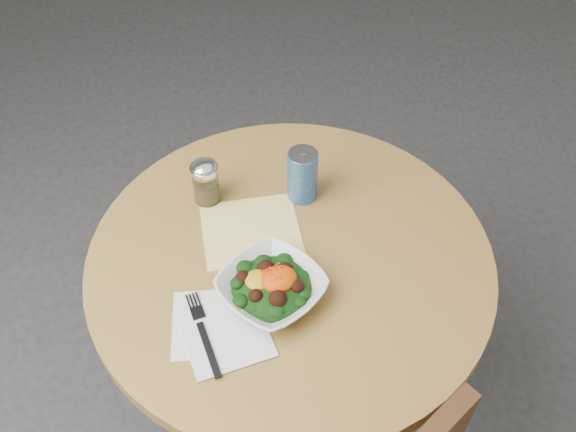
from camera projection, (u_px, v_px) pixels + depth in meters
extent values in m
plane|color=#2B2B2D|center=(290.00, 407.00, 1.97)|extent=(6.00, 6.00, 0.00)
cylinder|color=black|center=(290.00, 405.00, 1.96)|extent=(0.52, 0.52, 0.03)
cylinder|color=black|center=(290.00, 347.00, 1.71)|extent=(0.10, 0.10, 0.71)
cylinder|color=#A87D3C|center=(290.00, 260.00, 1.43)|extent=(0.90, 0.90, 0.04)
cube|color=yellow|center=(251.00, 231.00, 1.46)|extent=(0.26, 0.25, 0.00)
cube|color=white|center=(213.00, 323.00, 1.30)|extent=(0.21, 0.21, 0.00)
cube|color=white|center=(226.00, 334.00, 1.28)|extent=(0.18, 0.18, 0.00)
imported|color=silver|center=(271.00, 288.00, 1.32)|extent=(0.26, 0.26, 0.05)
ellipsoid|color=black|center=(271.00, 288.00, 1.32)|extent=(0.17, 0.17, 0.06)
ellipsoid|color=#CB9214|center=(258.00, 280.00, 1.31)|extent=(0.05, 0.05, 0.02)
ellipsoid|color=#F14605|center=(279.00, 279.00, 1.30)|extent=(0.08, 0.06, 0.03)
cube|color=black|center=(209.00, 350.00, 1.25)|extent=(0.02, 0.13, 0.00)
cube|color=black|center=(196.00, 307.00, 1.32)|extent=(0.03, 0.07, 0.00)
cylinder|color=silver|center=(206.00, 185.00, 1.49)|extent=(0.06, 0.06, 0.09)
cylinder|color=olive|center=(207.00, 191.00, 1.51)|extent=(0.05, 0.05, 0.05)
cylinder|color=silver|center=(204.00, 169.00, 1.45)|extent=(0.07, 0.07, 0.01)
ellipsoid|color=silver|center=(204.00, 167.00, 1.45)|extent=(0.06, 0.06, 0.03)
cylinder|color=navy|center=(302.00, 175.00, 1.49)|extent=(0.07, 0.07, 0.13)
cylinder|color=#B2B2B9|center=(303.00, 154.00, 1.44)|extent=(0.07, 0.07, 0.00)
cube|color=#B2B2B9|center=(302.00, 150.00, 1.44)|extent=(0.02, 0.02, 0.00)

